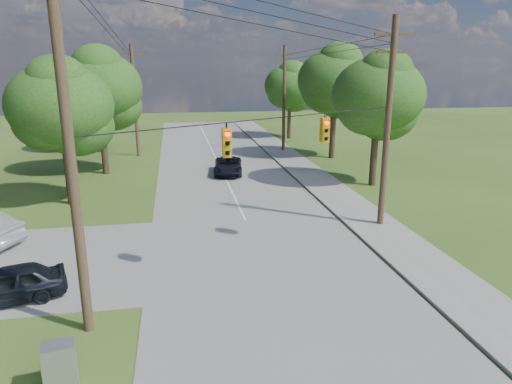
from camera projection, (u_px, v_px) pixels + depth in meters
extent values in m
plane|color=#334E1A|center=(233.00, 322.00, 15.07)|extent=(140.00, 140.00, 0.00)
cube|color=gray|center=(263.00, 257.00, 20.15)|extent=(10.00, 100.00, 0.03)
cube|color=gray|center=(404.00, 246.00, 21.28)|extent=(2.60, 100.00, 0.12)
cylinder|color=brown|center=(69.00, 145.00, 13.06)|extent=(0.32, 0.32, 12.00)
cylinder|color=brown|center=(387.00, 126.00, 22.76)|extent=(0.32, 0.32, 10.50)
cube|color=brown|center=(395.00, 34.00, 21.59)|extent=(2.00, 0.12, 0.14)
cube|color=brown|center=(393.00, 52.00, 21.81)|extent=(1.70, 0.12, 0.14)
cylinder|color=brown|center=(284.00, 100.00, 43.69)|extent=(0.32, 0.32, 10.00)
cube|color=brown|center=(285.00, 55.00, 42.59)|extent=(2.00, 0.12, 0.14)
cylinder|color=brown|center=(135.00, 102.00, 41.32)|extent=(0.32, 0.32, 10.00)
cube|color=brown|center=(132.00, 54.00, 40.22)|extent=(2.00, 0.12, 0.14)
cylinder|color=black|center=(273.00, 4.00, 16.64)|extent=(13.52, 7.63, 1.53)
cylinder|color=black|center=(272.00, 16.00, 16.75)|extent=(13.52, 7.63, 1.53)
cylinder|color=black|center=(272.00, 27.00, 16.86)|extent=(13.52, 7.63, 1.53)
cylinder|color=black|center=(322.00, 48.00, 32.09)|extent=(0.03, 22.00, 0.53)
cylinder|color=black|center=(113.00, 30.00, 25.95)|extent=(0.43, 29.60, 2.03)
cylinder|color=black|center=(321.00, 54.00, 32.20)|extent=(0.03, 22.00, 0.53)
cylinder|color=black|center=(113.00, 38.00, 26.06)|extent=(0.43, 29.60, 2.03)
cylinder|color=black|center=(271.00, 118.00, 17.76)|extent=(13.52, 7.63, 0.04)
cube|color=#CC950C|center=(227.00, 143.00, 16.51)|extent=(0.32, 0.22, 1.05)
sphere|color=#FF0C05|center=(227.00, 134.00, 16.28)|extent=(0.17, 0.17, 0.17)
cube|color=#CC950C|center=(226.00, 142.00, 16.73)|extent=(0.32, 0.22, 1.05)
sphere|color=#FF0C05|center=(226.00, 132.00, 16.77)|extent=(0.17, 0.17, 0.17)
cube|color=#CC950C|center=(325.00, 130.00, 19.74)|extent=(0.32, 0.22, 1.05)
sphere|color=#FF0C05|center=(327.00, 123.00, 19.51)|extent=(0.17, 0.17, 0.17)
cube|color=#CC950C|center=(324.00, 130.00, 19.97)|extent=(0.32, 0.22, 1.05)
sphere|color=#FF0C05|center=(323.00, 121.00, 20.00)|extent=(0.17, 0.17, 0.17)
cylinder|color=#3D2D1E|center=(69.00, 179.00, 27.51)|extent=(0.45, 0.45, 3.15)
ellipsoid|color=#224815|center=(61.00, 106.00, 26.34)|extent=(6.00, 6.00, 4.92)
cylinder|color=#3D2D1E|center=(104.00, 152.00, 35.22)|extent=(0.50, 0.50, 3.50)
ellipsoid|color=#224815|center=(99.00, 87.00, 33.91)|extent=(6.40, 6.40, 5.25)
cylinder|color=#3D2D1E|center=(97.00, 135.00, 44.38)|extent=(0.48, 0.47, 3.32)
ellipsoid|color=#224815|center=(93.00, 86.00, 43.14)|extent=(6.00, 6.00, 4.92)
cylinder|color=#3D2D1E|center=(373.00, 162.00, 31.84)|extent=(0.48, 0.48, 3.32)
ellipsoid|color=#224815|center=(378.00, 95.00, 30.60)|extent=(6.20, 6.20, 5.08)
cylinder|color=#3D2D1E|center=(332.00, 138.00, 41.36)|extent=(0.52, 0.52, 3.67)
ellipsoid|color=#224815|center=(335.00, 80.00, 39.99)|extent=(6.60, 6.60, 5.41)
cylinder|color=#3D2D1E|center=(289.00, 125.00, 52.64)|extent=(0.45, 0.45, 3.15)
ellipsoid|color=#224815|center=(290.00, 86.00, 51.46)|extent=(5.80, 5.80, 4.76)
imported|color=black|center=(7.00, 285.00, 16.13)|extent=(4.20, 2.60, 1.33)
imported|color=black|center=(228.00, 166.00, 35.37)|extent=(2.68, 4.80, 1.27)
cube|color=#9A9C9F|center=(60.00, 369.00, 11.60)|extent=(0.89, 0.71, 1.45)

